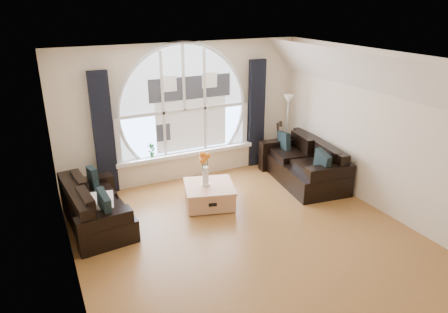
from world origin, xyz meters
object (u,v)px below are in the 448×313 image
coffee_chest (209,194)px  potted_plant (152,150)px  guitar (277,143)px  vase_flowers (205,165)px  sofa_right (303,163)px  sofa_left (96,204)px  floor_lamp (287,132)px

coffee_chest → potted_plant: (-0.63, 1.34, 0.48)m
guitar → coffee_chest: bearing=-152.7°
vase_flowers → guitar: 2.33m
sofa_right → coffee_chest: 2.09m
coffee_chest → vase_flowers: bearing=174.2°
sofa_left → guitar: (3.96, 0.90, 0.13)m
sofa_left → sofa_right: (3.99, -0.02, 0.00)m
sofa_left → sofa_right: bearing=-6.1°
sofa_left → potted_plant: potted_plant is taller
vase_flowers → floor_lamp: size_ratio=0.44×
coffee_chest → potted_plant: 1.56m
floor_lamp → potted_plant: bearing=170.8°
guitar → floor_lamp: bearing=-38.9°
vase_flowers → potted_plant: vase_flowers is taller
sofa_left → guitar: 4.07m
floor_lamp → sofa_left: bearing=-169.3°
potted_plant → guitar: bearing=-7.0°
potted_plant → floor_lamp: bearing=-9.2°
sofa_right → guitar: size_ratio=1.75×
sofa_left → vase_flowers: vase_flowers is taller
sofa_right → coffee_chest: sofa_right is taller
coffee_chest → floor_lamp: floor_lamp is taller
sofa_left → potted_plant: size_ratio=5.72×
sofa_right → vase_flowers: (-2.13, -0.06, 0.37)m
guitar → potted_plant: guitar is taller
coffee_chest → vase_flowers: vase_flowers is taller
sofa_right → floor_lamp: (0.12, 0.80, 0.40)m
coffee_chest → floor_lamp: bearing=37.7°
sofa_left → sofa_right: sofa_right is taller
sofa_left → coffee_chest: size_ratio=1.90×
sofa_left → floor_lamp: size_ratio=1.02×
sofa_left → potted_plant: (1.29, 1.23, 0.29)m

